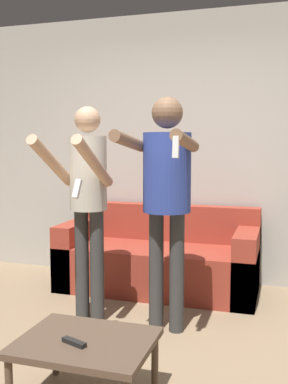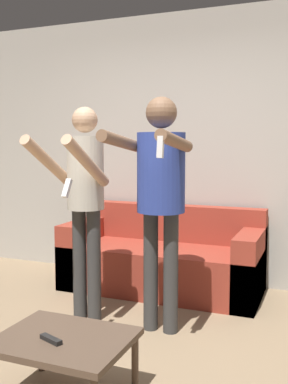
{
  "view_description": "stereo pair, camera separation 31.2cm",
  "coord_description": "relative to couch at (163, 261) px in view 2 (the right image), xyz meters",
  "views": [
    {
      "loc": [
        0.95,
        -2.48,
        1.39
      ],
      "look_at": [
        -0.17,
        1.13,
        0.99
      ],
      "focal_mm": 42.0,
      "sensor_mm": 36.0,
      "label": 1
    },
    {
      "loc": [
        1.24,
        -2.37,
        1.39
      ],
      "look_at": [
        -0.17,
        1.13,
        0.99
      ],
      "focal_mm": 42.0,
      "sensor_mm": 36.0,
      "label": 2
    }
  ],
  "objects": [
    {
      "name": "remote_on_table",
      "position": [
        0.12,
        -2.07,
        0.1
      ],
      "size": [
        0.15,
        0.09,
        0.02
      ],
      "color": "black",
      "rests_on": "coffee_table"
    },
    {
      "name": "coffee_table",
      "position": [
        0.15,
        -2.0,
        0.04
      ],
      "size": [
        0.71,
        0.56,
        0.36
      ],
      "color": "brown",
      "rests_on": "ground_plane"
    },
    {
      "name": "ground_plane",
      "position": [
        0.17,
        -1.61,
        -0.28
      ],
      "size": [
        14.0,
        14.0,
        0.0
      ],
      "primitive_type": "plane",
      "color": "#937A5B"
    },
    {
      "name": "person_standing_left",
      "position": [
        -0.31,
        -0.95,
        0.75
      ],
      "size": [
        0.41,
        0.72,
        1.68
      ],
      "color": "#383838",
      "rests_on": "ground_plane"
    },
    {
      "name": "person_standing_right",
      "position": [
        0.31,
        -0.94,
        0.82
      ],
      "size": [
        0.47,
        0.75,
        1.73
      ],
      "color": "#383838",
      "rests_on": "ground_plane"
    },
    {
      "name": "wall_back",
      "position": [
        0.17,
        0.43,
        1.07
      ],
      "size": [
        6.4,
        0.06,
        2.7
      ],
      "color": "#B7B2A8",
      "rests_on": "ground_plane"
    },
    {
      "name": "couch",
      "position": [
        0.0,
        0.0,
        0.0
      ],
      "size": [
        1.86,
        0.79,
        0.79
      ],
      "color": "#9E3828",
      "rests_on": "ground_plane"
    }
  ]
}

